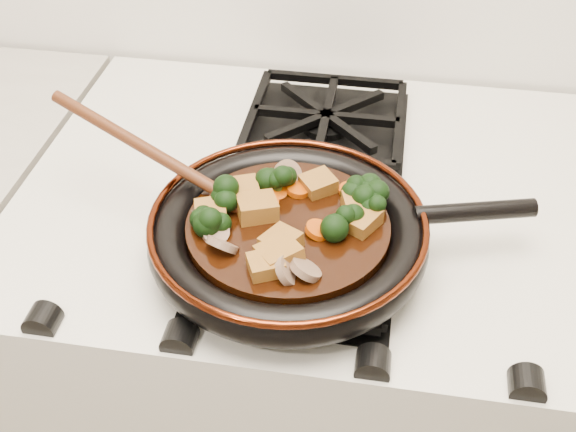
# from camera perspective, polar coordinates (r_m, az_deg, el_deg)

# --- Properties ---
(stove) EXTENTS (0.76, 0.60, 0.90)m
(stove) POSITION_cam_1_polar(r_m,az_deg,el_deg) (1.28, 1.49, -13.80)
(stove) COLOR beige
(stove) RESTS_ON ground
(burner_grate_front) EXTENTS (0.23, 0.23, 0.03)m
(burner_grate_front) POSITION_cam_1_polar(r_m,az_deg,el_deg) (0.83, 0.63, -2.90)
(burner_grate_front) COLOR black
(burner_grate_front) RESTS_ON stove
(burner_grate_back) EXTENTS (0.23, 0.23, 0.03)m
(burner_grate_back) POSITION_cam_1_polar(r_m,az_deg,el_deg) (1.05, 3.02, 7.51)
(burner_grate_back) COLOR black
(burner_grate_back) RESTS_ON stove
(skillet) EXTENTS (0.44, 0.32, 0.05)m
(skillet) POSITION_cam_1_polar(r_m,az_deg,el_deg) (0.81, 0.16, -1.38)
(skillet) COLOR black
(skillet) RESTS_ON burner_grate_front
(braising_sauce) EXTENTS (0.23, 0.23, 0.02)m
(braising_sauce) POSITION_cam_1_polar(r_m,az_deg,el_deg) (0.81, 0.00, -1.13)
(braising_sauce) COLOR black
(braising_sauce) RESTS_ON skillet
(tofu_cube_0) EXTENTS (0.04, 0.04, 0.02)m
(tofu_cube_0) POSITION_cam_1_polar(r_m,az_deg,el_deg) (0.81, -6.09, 0.30)
(tofu_cube_0) COLOR #8D5C20
(tofu_cube_0) RESTS_ON braising_sauce
(tofu_cube_1) EXTENTS (0.05, 0.05, 0.02)m
(tofu_cube_1) POSITION_cam_1_polar(r_m,az_deg,el_deg) (0.77, -0.55, -2.10)
(tofu_cube_1) COLOR #8D5C20
(tofu_cube_1) RESTS_ON braising_sauce
(tofu_cube_2) EXTENTS (0.05, 0.05, 0.03)m
(tofu_cube_2) POSITION_cam_1_polar(r_m,az_deg,el_deg) (0.81, -2.46, 0.62)
(tofu_cube_2) COLOR #8D5C20
(tofu_cube_2) RESTS_ON braising_sauce
(tofu_cube_3) EXTENTS (0.05, 0.04, 0.02)m
(tofu_cube_3) POSITION_cam_1_polar(r_m,az_deg,el_deg) (0.74, -1.75, -3.96)
(tofu_cube_3) COLOR #8D5C20
(tofu_cube_3) RESTS_ON braising_sauce
(tofu_cube_4) EXTENTS (0.05, 0.05, 0.02)m
(tofu_cube_4) POSITION_cam_1_polar(r_m,az_deg,el_deg) (0.85, 2.42, 2.51)
(tofu_cube_4) COLOR #8D5C20
(tofu_cube_4) RESTS_ON braising_sauce
(tofu_cube_5) EXTENTS (0.05, 0.05, 0.02)m
(tofu_cube_5) POSITION_cam_1_polar(r_m,az_deg,el_deg) (0.84, -3.53, 1.97)
(tofu_cube_5) COLOR #8D5C20
(tofu_cube_5) RESTS_ON braising_sauce
(tofu_cube_6) EXTENTS (0.05, 0.05, 0.02)m
(tofu_cube_6) POSITION_cam_1_polar(r_m,az_deg,el_deg) (0.80, 5.61, -0.30)
(tofu_cube_6) COLOR #8D5C20
(tofu_cube_6) RESTS_ON braising_sauce
(tofu_cube_7) EXTENTS (0.06, 0.06, 0.03)m
(tofu_cube_7) POSITION_cam_1_polar(r_m,az_deg,el_deg) (0.75, -0.69, -3.08)
(tofu_cube_7) COLOR #8D5C20
(tofu_cube_7) RESTS_ON braising_sauce
(tofu_cube_8) EXTENTS (0.05, 0.05, 0.02)m
(tofu_cube_8) POSITION_cam_1_polar(r_m,az_deg,el_deg) (0.82, 5.86, 0.66)
(tofu_cube_8) COLOR #8D5C20
(tofu_cube_8) RESTS_ON braising_sauce
(broccoli_floret_0) EXTENTS (0.09, 0.09, 0.06)m
(broccoli_floret_0) POSITION_cam_1_polar(r_m,az_deg,el_deg) (0.82, 6.37, 0.95)
(broccoli_floret_0) COLOR black
(broccoli_floret_0) RESTS_ON braising_sauce
(broccoli_floret_1) EXTENTS (0.09, 0.09, 0.07)m
(broccoli_floret_1) POSITION_cam_1_polar(r_m,az_deg,el_deg) (0.84, -0.89, 2.43)
(broccoli_floret_1) COLOR black
(broccoli_floret_1) RESTS_ON braising_sauce
(broccoli_floret_2) EXTENTS (0.07, 0.08, 0.07)m
(broccoli_floret_2) POSITION_cam_1_polar(r_m,az_deg,el_deg) (0.83, 6.12, 1.57)
(broccoli_floret_2) COLOR black
(broccoli_floret_2) RESTS_ON braising_sauce
(broccoli_floret_3) EXTENTS (0.08, 0.08, 0.05)m
(broccoli_floret_3) POSITION_cam_1_polar(r_m,az_deg,el_deg) (0.83, 5.92, 1.55)
(broccoli_floret_3) COLOR black
(broccoli_floret_3) RESTS_ON braising_sauce
(broccoli_floret_4) EXTENTS (0.09, 0.09, 0.06)m
(broccoli_floret_4) POSITION_cam_1_polar(r_m,az_deg,el_deg) (0.79, 4.22, -0.77)
(broccoli_floret_4) COLOR black
(broccoli_floret_4) RESTS_ON braising_sauce
(broccoli_floret_5) EXTENTS (0.09, 0.09, 0.07)m
(broccoli_floret_5) POSITION_cam_1_polar(r_m,az_deg,el_deg) (0.79, -6.31, -0.59)
(broccoli_floret_5) COLOR black
(broccoli_floret_5) RESTS_ON braising_sauce
(broccoli_floret_6) EXTENTS (0.07, 0.06, 0.06)m
(broccoli_floret_6) POSITION_cam_1_polar(r_m,az_deg,el_deg) (0.82, -4.85, 1.26)
(broccoli_floret_6) COLOR black
(broccoli_floret_6) RESTS_ON braising_sauce
(carrot_coin_0) EXTENTS (0.03, 0.03, 0.02)m
(carrot_coin_0) POSITION_cam_1_polar(r_m,az_deg,el_deg) (0.79, 2.41, -1.12)
(carrot_coin_0) COLOR #B13F04
(carrot_coin_0) RESTS_ON braising_sauce
(carrot_coin_1) EXTENTS (0.03, 0.03, 0.02)m
(carrot_coin_1) POSITION_cam_1_polar(r_m,az_deg,el_deg) (0.83, -1.78, 1.16)
(carrot_coin_1) COLOR #B13F04
(carrot_coin_1) RESTS_ON braising_sauce
(carrot_coin_2) EXTENTS (0.03, 0.03, 0.02)m
(carrot_coin_2) POSITION_cam_1_polar(r_m,az_deg,el_deg) (0.84, -1.03, 2.01)
(carrot_coin_2) COLOR #B13F04
(carrot_coin_2) RESTS_ON braising_sauce
(carrot_coin_3) EXTENTS (0.03, 0.03, 0.01)m
(carrot_coin_3) POSITION_cam_1_polar(r_m,az_deg,el_deg) (0.84, 4.89, 2.10)
(carrot_coin_3) COLOR #B13F04
(carrot_coin_3) RESTS_ON braising_sauce
(carrot_coin_4) EXTENTS (0.03, 0.03, 0.01)m
(carrot_coin_4) POSITION_cam_1_polar(r_m,az_deg,el_deg) (0.84, 0.82, 2.09)
(carrot_coin_4) COLOR #B13F04
(carrot_coin_4) RESTS_ON braising_sauce
(mushroom_slice_0) EXTENTS (0.05, 0.05, 0.03)m
(mushroom_slice_0) POSITION_cam_1_polar(r_m,az_deg,el_deg) (0.74, 1.41, -4.25)
(mushroom_slice_0) COLOR #7F6049
(mushroom_slice_0) RESTS_ON braising_sauce
(mushroom_slice_1) EXTENTS (0.04, 0.04, 0.02)m
(mushroom_slice_1) POSITION_cam_1_polar(r_m,az_deg,el_deg) (0.79, -5.75, -1.26)
(mushroom_slice_1) COLOR #7F6049
(mushroom_slice_1) RESTS_ON braising_sauce
(mushroom_slice_2) EXTENTS (0.05, 0.05, 0.03)m
(mushroom_slice_2) POSITION_cam_1_polar(r_m,az_deg,el_deg) (0.86, -0.01, 3.33)
(mushroom_slice_2) COLOR #7F6049
(mushroom_slice_2) RESTS_ON braising_sauce
(mushroom_slice_3) EXTENTS (0.03, 0.03, 0.03)m
(mushroom_slice_3) POSITION_cam_1_polar(r_m,az_deg,el_deg) (0.74, -0.07, -4.37)
(mushroom_slice_3) COLOR #7F6049
(mushroom_slice_3) RESTS_ON braising_sauce
(mushroom_slice_4) EXTENTS (0.05, 0.04, 0.03)m
(mushroom_slice_4) POSITION_cam_1_polar(r_m,az_deg,el_deg) (0.77, -5.22, -2.27)
(mushroom_slice_4) COLOR #7F6049
(mushroom_slice_4) RESTS_ON braising_sauce
(wooden_spoon) EXTENTS (0.16, 0.08, 0.26)m
(wooden_spoon) POSITION_cam_1_polar(r_m,az_deg,el_deg) (0.85, -8.72, 3.83)
(wooden_spoon) COLOR #4B2310
(wooden_spoon) RESTS_ON braising_sauce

